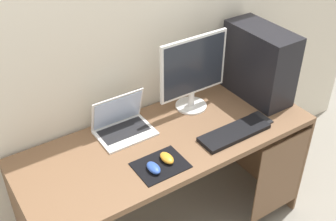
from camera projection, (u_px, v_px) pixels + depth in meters
The scene contains 10 objects.
wall_back at pixel (131, 26), 2.24m from camera, with size 4.00×0.05×2.60m.
desk at pixel (172, 157), 2.38m from camera, with size 1.66×0.65×0.78m.
pc_tower at pixel (259, 63), 2.53m from camera, with size 0.21×0.45×0.45m, color black.
monitor at pixel (193, 72), 2.40m from camera, with size 0.44×0.19×0.46m.
laptop at pixel (122, 125), 2.31m from camera, with size 0.31×0.23×0.22m.
keyboard at pixel (234, 133), 2.31m from camera, with size 0.42×0.14×0.02m, color black.
mousepad at pixel (160, 165), 2.10m from camera, with size 0.26×0.20×0.01m, color black.
mouse_left at pixel (167, 158), 2.12m from camera, with size 0.06×0.10×0.03m, color orange.
mouse_right at pixel (154, 168), 2.06m from camera, with size 0.06×0.10×0.03m, color #2D51B2.
cell_phone at pixel (261, 118), 2.43m from camera, with size 0.07×0.13×0.01m, color #232326.
Camera 1 is at (-0.99, -1.50, 2.21)m, focal length 44.69 mm.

